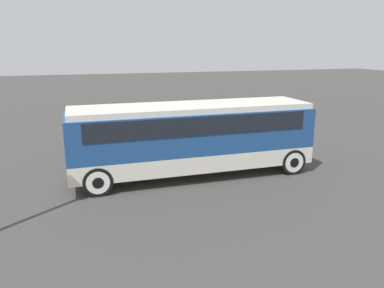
{
  "coord_description": "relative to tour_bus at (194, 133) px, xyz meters",
  "views": [
    {
      "loc": [
        -4.4,
        -14.03,
        5.19
      ],
      "look_at": [
        0.0,
        0.0,
        1.32
      ],
      "focal_mm": 35.0,
      "sensor_mm": 36.0,
      "label": 1
    }
  ],
  "objects": [
    {
      "name": "ground_plane",
      "position": [
        -0.1,
        -0.0,
        -1.77
      ],
      "size": [
        120.0,
        120.0,
        0.0
      ],
      "primitive_type": "plane",
      "color": "#423F3D"
    },
    {
      "name": "tour_bus",
      "position": [
        0.0,
        0.0,
        0.0
      ],
      "size": [
        9.77,
        2.61,
        2.94
      ],
      "color": "silver",
      "rests_on": "ground_plane"
    },
    {
      "name": "parked_car_near",
      "position": [
        3.73,
        7.28,
        -1.09
      ],
      "size": [
        4.71,
        1.85,
        1.36
      ],
      "color": "maroon",
      "rests_on": "ground_plane"
    },
    {
      "name": "parked_car_mid",
      "position": [
        -0.59,
        5.62,
        -1.11
      ],
      "size": [
        4.32,
        1.97,
        1.33
      ],
      "color": "navy",
      "rests_on": "ground_plane"
    }
  ]
}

